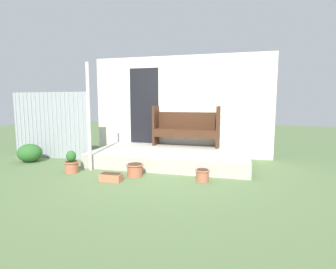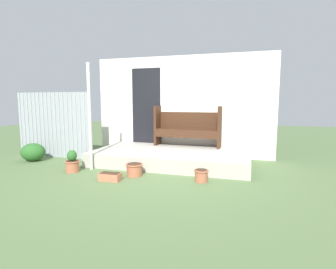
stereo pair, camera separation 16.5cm
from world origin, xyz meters
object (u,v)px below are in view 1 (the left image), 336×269
(flower_pot_right, at_px, (202,175))
(planter_box_rect, at_px, (111,177))
(bench, at_px, (186,126))
(flower_pot_left, at_px, (71,163))
(flower_pot_middle, at_px, (135,169))
(support_post, at_px, (89,117))
(shrub_by_fence, at_px, (30,153))

(flower_pot_right, bearing_deg, planter_box_rect, -165.36)
(bench, height_order, flower_pot_right, bench)
(flower_pot_left, distance_m, flower_pot_middle, 1.33)
(planter_box_rect, bearing_deg, support_post, 141.77)
(bench, relative_size, planter_box_rect, 4.28)
(flower_pot_left, relative_size, flower_pot_middle, 1.36)
(flower_pot_middle, relative_size, flower_pot_right, 1.26)
(planter_box_rect, distance_m, shrub_by_fence, 2.73)
(support_post, distance_m, shrub_by_fence, 2.03)
(support_post, relative_size, flower_pot_middle, 6.66)
(flower_pot_left, height_order, flower_pot_right, flower_pot_left)
(bench, height_order, flower_pot_left, bench)
(flower_pot_left, relative_size, planter_box_rect, 1.15)
(flower_pot_middle, relative_size, planter_box_rect, 0.85)
(shrub_by_fence, bearing_deg, support_post, -9.45)
(shrub_by_fence, bearing_deg, planter_box_rect, -19.51)
(bench, distance_m, flower_pot_middle, 2.14)
(flower_pot_left, bearing_deg, shrub_by_fence, 159.02)
(support_post, xyz_separation_m, bench, (1.70, 1.73, -0.30))
(flower_pot_left, bearing_deg, bench, 46.04)
(flower_pot_middle, bearing_deg, support_post, 169.61)
(bench, relative_size, shrub_by_fence, 2.92)
(flower_pot_right, xyz_separation_m, planter_box_rect, (-1.60, -0.42, -0.05))
(bench, xyz_separation_m, shrub_by_fence, (-3.50, -1.43, -0.59))
(support_post, bearing_deg, bench, 45.53)
(flower_pot_right, bearing_deg, support_post, 175.27)
(support_post, height_order, planter_box_rect, support_post)
(flower_pot_middle, bearing_deg, shrub_by_fence, 170.20)
(support_post, height_order, bench, support_post)
(flower_pot_left, xyz_separation_m, shrub_by_fence, (-1.54, 0.59, 0.02))
(support_post, distance_m, flower_pot_left, 0.99)
(bench, bearing_deg, planter_box_rect, -109.50)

